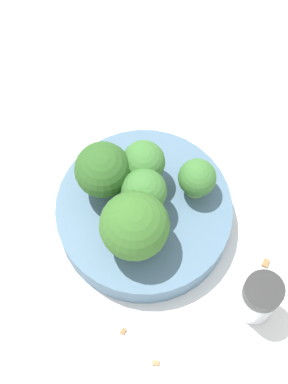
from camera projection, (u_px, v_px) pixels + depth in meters
ground_plane at (144, 220)px, 0.62m from camera, size 3.00×3.00×0.00m
bowl at (144, 214)px, 0.60m from camera, size 0.16×0.16×0.03m
broccoli_floret_0 at (144, 164)px, 0.57m from camera, size 0.04×0.04×0.06m
broccoli_floret_1 at (197, 179)px, 0.57m from camera, size 0.03×0.03×0.04m
broccoli_floret_2 at (103, 171)px, 0.56m from camera, size 0.05×0.05×0.06m
broccoli_floret_3 at (142, 192)px, 0.55m from camera, size 0.04×0.04×0.06m
broccoli_floret_4 at (134, 226)px, 0.54m from camera, size 0.06×0.06×0.07m
pepper_shaker at (259, 298)px, 0.55m from camera, size 0.03×0.03×0.06m
almond_crumb_0 at (156, 363)px, 0.56m from camera, size 0.01×0.01×0.01m
almond_crumb_1 at (123, 331)px, 0.57m from camera, size 0.01×0.00×0.01m
almond_crumb_2 at (266, 262)px, 0.59m from camera, size 0.01×0.01×0.01m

